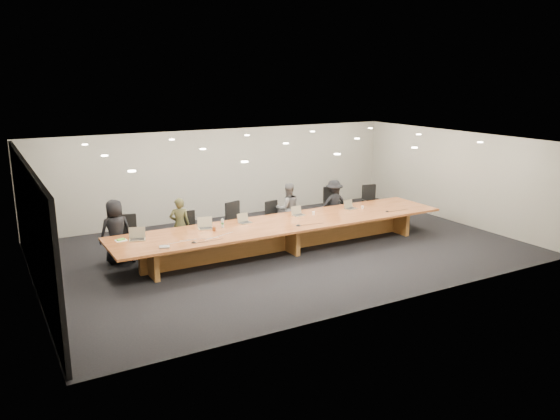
# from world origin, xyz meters

# --- Properties ---
(ground) EXTENTS (12.00, 12.00, 0.00)m
(ground) POSITION_xyz_m (0.00, 0.00, 0.00)
(ground) COLOR black
(ground) RESTS_ON ground
(back_wall) EXTENTS (12.00, 0.02, 2.80)m
(back_wall) POSITION_xyz_m (0.00, 4.00, 1.40)
(back_wall) COLOR beige
(back_wall) RESTS_ON ground
(left_wall_panel) EXTENTS (0.08, 7.84, 2.74)m
(left_wall_panel) POSITION_xyz_m (-5.94, 0.00, 1.37)
(left_wall_panel) COLOR black
(left_wall_panel) RESTS_ON ground
(conference_table) EXTENTS (9.00, 1.80, 0.75)m
(conference_table) POSITION_xyz_m (0.00, 0.00, 0.52)
(conference_table) COLOR brown
(conference_table) RESTS_ON ground
(chair_far_left) EXTENTS (0.68, 0.68, 1.11)m
(chair_far_left) POSITION_xyz_m (-3.74, 1.26, 0.56)
(chair_far_left) COLOR black
(chair_far_left) RESTS_ON ground
(chair_left) EXTENTS (0.59, 0.59, 1.03)m
(chair_left) POSITION_xyz_m (-2.20, 1.17, 0.52)
(chair_left) COLOR black
(chair_left) RESTS_ON ground
(chair_mid_left) EXTENTS (0.71, 0.71, 1.13)m
(chair_mid_left) POSITION_xyz_m (-0.81, 1.16, 0.57)
(chair_mid_left) COLOR black
(chair_mid_left) RESTS_ON ground
(chair_mid_right) EXTENTS (0.58, 0.58, 1.00)m
(chair_mid_right) POSITION_xyz_m (0.40, 1.25, 0.50)
(chair_mid_right) COLOR black
(chair_mid_right) RESTS_ON ground
(chair_right) EXTENTS (0.72, 0.72, 1.20)m
(chair_right) POSITION_xyz_m (2.41, 1.29, 0.60)
(chair_right) COLOR black
(chair_right) RESTS_ON ground
(chair_far_right) EXTENTS (0.65, 0.65, 1.11)m
(chair_far_right) POSITION_xyz_m (3.88, 1.33, 0.56)
(chair_far_right) COLOR black
(chair_far_right) RESTS_ON ground
(person_a) EXTENTS (0.81, 0.58, 1.55)m
(person_a) POSITION_xyz_m (-4.04, 1.16, 0.78)
(person_a) COLOR black
(person_a) RESTS_ON ground
(person_b) EXTENTS (0.59, 0.47, 1.40)m
(person_b) POSITION_xyz_m (-2.40, 1.27, 0.70)
(person_b) COLOR #39391F
(person_b) RESTS_ON ground
(person_c) EXTENTS (0.80, 0.67, 1.48)m
(person_c) POSITION_xyz_m (0.80, 1.27, 0.74)
(person_c) COLOR #545456
(person_c) RESTS_ON ground
(person_d) EXTENTS (1.01, 0.70, 1.43)m
(person_d) POSITION_xyz_m (2.35, 1.20, 0.71)
(person_d) COLOR black
(person_d) RESTS_ON ground
(laptop_a) EXTENTS (0.43, 0.36, 0.29)m
(laptop_a) POSITION_xyz_m (-3.76, 0.27, 0.89)
(laptop_a) COLOR #BBAF8F
(laptop_a) RESTS_ON conference_table
(laptop_b) EXTENTS (0.41, 0.33, 0.29)m
(laptop_b) POSITION_xyz_m (-2.04, 0.39, 0.89)
(laptop_b) COLOR #C4B895
(laptop_b) RESTS_ON conference_table
(laptop_c) EXTENTS (0.35, 0.28, 0.25)m
(laptop_c) POSITION_xyz_m (-0.96, 0.40, 0.88)
(laptop_c) COLOR #B4A889
(laptop_c) RESTS_ON conference_table
(laptop_d) EXTENTS (0.35, 0.27, 0.25)m
(laptop_d) POSITION_xyz_m (0.63, 0.39, 0.88)
(laptop_d) COLOR #BCB290
(laptop_d) RESTS_ON conference_table
(laptop_e) EXTENTS (0.35, 0.28, 0.25)m
(laptop_e) POSITION_xyz_m (2.32, 0.32, 0.88)
(laptop_e) COLOR tan
(laptop_e) RESTS_ON conference_table
(water_bottle) EXTENTS (0.08, 0.08, 0.21)m
(water_bottle) POSITION_xyz_m (-1.63, 0.31, 0.86)
(water_bottle) COLOR #AEBFB9
(water_bottle) RESTS_ON conference_table
(amber_mug) EXTENTS (0.11, 0.11, 0.10)m
(amber_mug) POSITION_xyz_m (-1.94, 0.11, 0.80)
(amber_mug) COLOR brown
(amber_mug) RESTS_ON conference_table
(paper_cup_near) EXTENTS (0.09, 0.09, 0.09)m
(paper_cup_near) POSITION_xyz_m (1.02, 0.26, 0.80)
(paper_cup_near) COLOR white
(paper_cup_near) RESTS_ON conference_table
(paper_cup_far) EXTENTS (0.08, 0.08, 0.08)m
(paper_cup_far) POSITION_xyz_m (2.62, 0.19, 0.79)
(paper_cup_far) COLOR white
(paper_cup_far) RESTS_ON conference_table
(notepad) EXTENTS (0.26, 0.22, 0.02)m
(notepad) POSITION_xyz_m (-4.10, 0.41, 0.76)
(notepad) COLOR white
(notepad) RESTS_ON conference_table
(lime_gadget) EXTENTS (0.19, 0.14, 0.03)m
(lime_gadget) POSITION_xyz_m (-4.10, 0.42, 0.78)
(lime_gadget) COLOR #5FC233
(lime_gadget) RESTS_ON notepad
(av_box) EXTENTS (0.26, 0.23, 0.03)m
(av_box) POSITION_xyz_m (-3.40, -0.59, 0.77)
(av_box) COLOR #BAB9BE
(av_box) RESTS_ON conference_table
(mic_left) EXTENTS (0.13, 0.13, 0.03)m
(mic_left) POSITION_xyz_m (-2.71, -0.55, 0.76)
(mic_left) COLOR black
(mic_left) RESTS_ON conference_table
(mic_center) EXTENTS (0.18, 0.18, 0.03)m
(mic_center) POSITION_xyz_m (0.08, -0.49, 0.77)
(mic_center) COLOR black
(mic_center) RESTS_ON conference_table
(mic_right) EXTENTS (0.14, 0.14, 0.03)m
(mic_right) POSITION_xyz_m (2.99, -0.44, 0.76)
(mic_right) COLOR black
(mic_right) RESTS_ON conference_table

